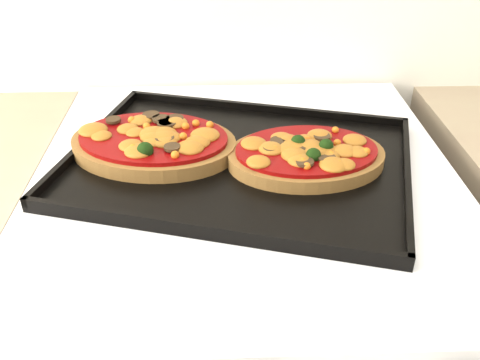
{
  "coord_description": "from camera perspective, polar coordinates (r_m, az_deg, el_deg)",
  "views": [
    {
      "loc": [
        -0.07,
        1.05,
        1.3
      ],
      "look_at": [
        -0.05,
        1.65,
        0.92
      ],
      "focal_mm": 40.0,
      "sensor_mm": 36.0,
      "label": 1
    }
  ],
  "objects": [
    {
      "name": "baking_tray",
      "position": [
        0.75,
        -0.14,
        2.18
      ],
      "size": [
        0.54,
        0.46,
        0.02
      ],
      "primitive_type": "cube",
      "rotation": [
        0.0,
        0.0,
        -0.28
      ],
      "color": "black",
      "rests_on": "stove"
    },
    {
      "name": "pizza_left",
      "position": [
        0.77,
        -9.22,
        4.1
      ],
      "size": [
        0.26,
        0.21,
        0.03
      ],
      "primitive_type": null,
      "rotation": [
        0.0,
        0.0,
        -0.19
      ],
      "color": "olive",
      "rests_on": "baking_tray"
    },
    {
      "name": "pizza_right",
      "position": [
        0.74,
        7.08,
        2.81
      ],
      "size": [
        0.23,
        0.17,
        0.03
      ],
      "primitive_type": null,
      "rotation": [
        0.0,
        0.0,
        0.06
      ],
      "color": "olive",
      "rests_on": "baking_tray"
    }
  ]
}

